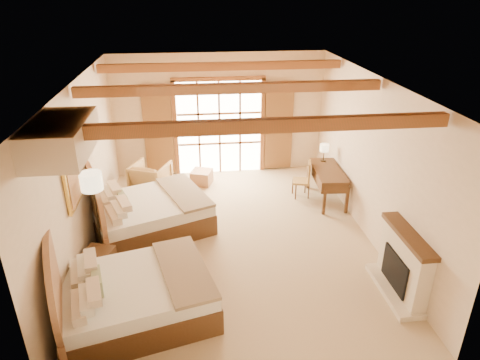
{
  "coord_description": "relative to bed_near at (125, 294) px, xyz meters",
  "views": [
    {
      "loc": [
        -0.72,
        -7.43,
        4.75
      ],
      "look_at": [
        0.17,
        0.2,
        1.21
      ],
      "focal_mm": 32.0,
      "sensor_mm": 36.0,
      "label": 1
    }
  ],
  "objects": [
    {
      "name": "floor",
      "position": [
        1.86,
        2.07,
        -0.45
      ],
      "size": [
        7.0,
        7.0,
        0.0
      ],
      "primitive_type": "plane",
      "color": "tan",
      "rests_on": "ground"
    },
    {
      "name": "wall_back",
      "position": [
        1.86,
        5.57,
        1.15
      ],
      "size": [
        5.5,
        0.0,
        5.5
      ],
      "primitive_type": "plane",
      "rotation": [
        1.57,
        0.0,
        0.0
      ],
      "color": "beige",
      "rests_on": "ground"
    },
    {
      "name": "wall_left",
      "position": [
        -0.89,
        2.07,
        1.15
      ],
      "size": [
        0.0,
        7.0,
        7.0
      ],
      "primitive_type": "plane",
      "rotation": [
        1.57,
        0.0,
        1.57
      ],
      "color": "beige",
      "rests_on": "ground"
    },
    {
      "name": "wall_right",
      "position": [
        4.61,
        2.07,
        1.15
      ],
      "size": [
        0.0,
        7.0,
        7.0
      ],
      "primitive_type": "plane",
      "rotation": [
        1.57,
        0.0,
        -1.57
      ],
      "color": "beige",
      "rests_on": "ground"
    },
    {
      "name": "ceiling",
      "position": [
        1.86,
        2.07,
        2.75
      ],
      "size": [
        7.0,
        7.0,
        0.0
      ],
      "primitive_type": "plane",
      "rotation": [
        3.14,
        0.0,
        0.0
      ],
      "color": "#B57939",
      "rests_on": "ground"
    },
    {
      "name": "ceiling_beams",
      "position": [
        1.86,
        2.07,
        2.63
      ],
      "size": [
        5.39,
        4.6,
        0.18
      ],
      "primitive_type": null,
      "color": "#964F24",
      "rests_on": "ceiling"
    },
    {
      "name": "french_doors",
      "position": [
        1.86,
        5.51,
        0.8
      ],
      "size": [
        3.95,
        0.08,
        2.6
      ],
      "color": "white",
      "rests_on": "ground"
    },
    {
      "name": "fireplace",
      "position": [
        4.46,
        0.07,
        0.06
      ],
      "size": [
        0.46,
        1.4,
        1.16
      ],
      "color": "beige",
      "rests_on": "ground"
    },
    {
      "name": "painting",
      "position": [
        -0.84,
        1.32,
        1.3
      ],
      "size": [
        0.06,
        0.95,
        0.75
      ],
      "color": "#EABF49",
      "rests_on": "wall_left"
    },
    {
      "name": "canopy_valance",
      "position": [
        -0.54,
        0.07,
        2.5
      ],
      "size": [
        0.7,
        1.4,
        0.45
      ],
      "primitive_type": "cube",
      "color": "beige",
      "rests_on": "ceiling"
    },
    {
      "name": "bed_near",
      "position": [
        0.0,
        0.0,
        0.0
      ],
      "size": [
        2.64,
        2.2,
        1.48
      ],
      "rotation": [
        0.0,
        0.0,
        0.25
      ],
      "color": "#4E311B",
      "rests_on": "floor"
    },
    {
      "name": "bed_far",
      "position": [
        0.02,
        2.62,
        0.01
      ],
      "size": [
        2.88,
        2.44,
        1.51
      ],
      "rotation": [
        0.0,
        0.0,
        0.38
      ],
      "color": "#4E311B",
      "rests_on": "floor"
    },
    {
      "name": "nightstand",
      "position": [
        -0.59,
        1.03,
        -0.16
      ],
      "size": [
        0.6,
        0.6,
        0.57
      ],
      "primitive_type": "cube",
      "rotation": [
        0.0,
        0.0,
        -0.3
      ],
      "color": "#4E311B",
      "rests_on": "floor"
    },
    {
      "name": "floor_lamp",
      "position": [
        -0.64,
        1.59,
        1.08
      ],
      "size": [
        0.38,
        0.38,
        1.8
      ],
      "color": "#332818",
      "rests_on": "floor"
    },
    {
      "name": "armchair",
      "position": [
        0.07,
        4.41,
        -0.06
      ],
      "size": [
        1.1,
        1.12,
        0.78
      ],
      "primitive_type": "imported",
      "rotation": [
        0.0,
        0.0,
        -3.54
      ],
      "color": "#AB8248",
      "rests_on": "floor"
    },
    {
      "name": "ottoman",
      "position": [
        1.33,
        4.79,
        -0.27
      ],
      "size": [
        0.63,
        0.63,
        0.36
      ],
      "primitive_type": "cube",
      "rotation": [
        0.0,
        0.0,
        -0.33
      ],
      "color": "#A17347",
      "rests_on": "floor"
    },
    {
      "name": "desk",
      "position": [
        4.26,
        3.51,
        -0.02
      ],
      "size": [
        0.73,
        1.51,
        0.79
      ],
      "rotation": [
        0.0,
        0.0,
        -0.07
      ],
      "color": "#4E311B",
      "rests_on": "floor"
    },
    {
      "name": "desk_chair",
      "position": [
        3.72,
        3.78,
        -0.17
      ],
      "size": [
        0.5,
        0.49,
        0.91
      ],
      "rotation": [
        0.0,
        0.0,
        -0.27
      ],
      "color": "#AE8146",
      "rests_on": "floor"
    },
    {
      "name": "desk_lamp",
      "position": [
        4.3,
        4.05,
        0.67
      ],
      "size": [
        0.21,
        0.21,
        0.43
      ],
      "color": "#332818",
      "rests_on": "desk"
    }
  ]
}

